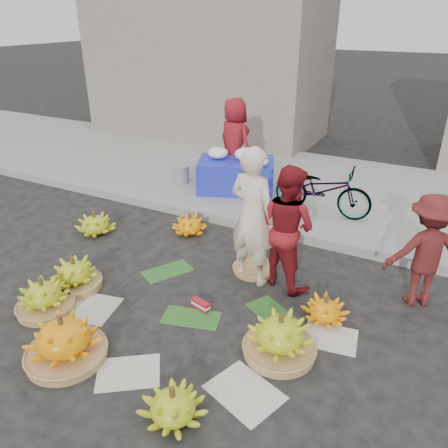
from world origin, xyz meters
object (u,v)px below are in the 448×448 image
at_px(vendor_cream, 253,217).
at_px(flower_table, 236,173).
at_px(banana_bunch_4, 280,336).
at_px(banana_bunch_0, 75,275).
at_px(bicycle, 323,189).

height_order(vendor_cream, flower_table, vendor_cream).
height_order(banana_bunch_4, vendor_cream, vendor_cream).
relative_size(banana_bunch_4, vendor_cream, 0.46).
bearing_deg(banana_bunch_0, banana_bunch_4, 1.47).
bearing_deg(banana_bunch_4, flower_table, 121.97).
distance_m(banana_bunch_0, flower_table, 3.73).
bearing_deg(banana_bunch_4, bicycle, 99.37).
xyz_separation_m(banana_bunch_4, bicycle, (-0.55, 3.32, 0.33)).
bearing_deg(banana_bunch_4, vendor_cream, 126.13).
relative_size(vendor_cream, flower_table, 1.11).
bearing_deg(bicycle, banana_bunch_0, 147.97).
xyz_separation_m(vendor_cream, flower_table, (-1.43, 2.49, -0.44)).
xyz_separation_m(banana_bunch_0, vendor_cream, (1.87, 1.21, 0.70)).
relative_size(banana_bunch_0, banana_bunch_4, 0.87).
distance_m(banana_bunch_4, bicycle, 3.38).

